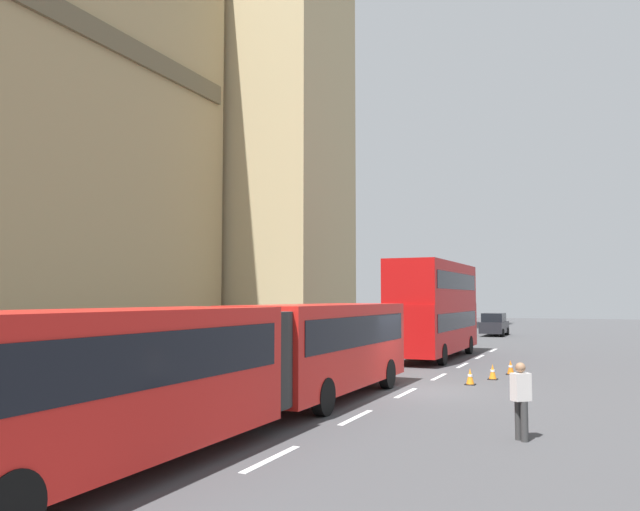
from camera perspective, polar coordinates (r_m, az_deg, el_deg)
ground_plane at (r=21.79m, az=8.28°, el=-12.01°), size 160.00×160.00×0.00m
lane_centre_marking at (r=23.37m, az=9.41°, el=-11.42°), size 34.40×0.16×0.01m
articulated_bus at (r=15.41m, az=-6.92°, el=-8.88°), size 18.52×2.54×2.90m
double_decker_bus at (r=33.22m, az=10.32°, el=-4.47°), size 10.12×2.54×4.90m
sedan_lead at (r=53.92m, az=15.51°, el=-6.04°), size 4.40×1.86×1.85m
traffic_cone_west at (r=23.53m, az=13.44°, el=-10.63°), size 0.36×0.36×0.58m
traffic_cone_middle at (r=25.23m, az=15.37°, el=-10.14°), size 0.36×0.36×0.58m
traffic_cone_east at (r=27.02m, az=16.88°, el=-9.68°), size 0.36×0.36×0.58m
pedestrian_near_cones at (r=14.76m, az=17.74°, el=-12.21°), size 0.45×0.45×1.69m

